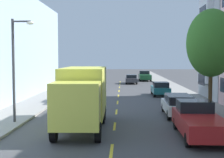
# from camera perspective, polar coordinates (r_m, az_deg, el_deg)

# --- Properties ---
(ground_plane) EXTENTS (160.00, 160.00, 0.00)m
(ground_plane) POSITION_cam_1_polar(r_m,az_deg,el_deg) (36.51, 1.24, -2.52)
(ground_plane) COLOR #424244
(sidewalk_left) EXTENTS (3.20, 120.00, 0.14)m
(sidewalk_left) POSITION_cam_1_polar(r_m,az_deg,el_deg) (35.33, -10.41, -2.68)
(sidewalk_left) COLOR gray
(sidewalk_left) RESTS_ON ground_plane
(sidewalk_right) EXTENTS (3.20, 120.00, 0.14)m
(sidewalk_right) POSITION_cam_1_polar(r_m,az_deg,el_deg) (35.14, 12.86, -2.74)
(sidewalk_right) COLOR gray
(sidewalk_right) RESTS_ON ground_plane
(lane_centerline_dashes) EXTENTS (0.14, 47.20, 0.01)m
(lane_centerline_dashes) POSITION_cam_1_polar(r_m,az_deg,el_deg) (31.05, 1.10, -3.62)
(lane_centerline_dashes) COLOR yellow
(lane_centerline_dashes) RESTS_ON ground_plane
(street_tree_second) EXTENTS (3.30, 3.30, 7.16)m
(street_tree_second) POSITION_cam_1_polar(r_m,az_deg,el_deg) (22.23, 17.54, 6.21)
(street_tree_second) COLOR #47331E
(street_tree_second) RESTS_ON sidewalk_right
(street_lamp) EXTENTS (1.35, 0.28, 6.20)m
(street_lamp) POSITION_cam_1_polar(r_m,az_deg,el_deg) (19.75, -16.99, 2.95)
(street_lamp) COLOR #38383D
(street_lamp) RESTS_ON sidewalk_left
(delivery_box_truck) EXTENTS (2.52, 7.59, 3.44)m
(delivery_box_truck) POSITION_cam_1_polar(r_m,az_deg,el_deg) (18.08, -5.29, -2.77)
(delivery_box_truck) COLOR #D8D84C
(delivery_box_truck) RESTS_ON ground_plane
(parked_sedan_silver) EXTENTS (1.87, 4.53, 1.43)m
(parked_sedan_silver) POSITION_cam_1_polar(r_m,az_deg,el_deg) (35.73, -5.85, -1.47)
(parked_sedan_silver) COLOR #B2B5BA
(parked_sedan_silver) RESTS_ON ground_plane
(parked_wagon_white) EXTENTS (1.91, 4.73, 1.50)m
(parked_wagon_white) POSITION_cam_1_polar(r_m,az_deg,el_deg) (22.30, 11.84, -4.54)
(parked_wagon_white) COLOR silver
(parked_wagon_white) RESTS_ON ground_plane
(parked_wagon_black) EXTENTS (1.92, 4.74, 1.50)m
(parked_wagon_black) POSITION_cam_1_polar(r_m,az_deg,el_deg) (43.36, -4.32, -0.47)
(parked_wagon_black) COLOR black
(parked_wagon_black) RESTS_ON ground_plane
(parked_sedan_navy) EXTENTS (1.85, 4.52, 1.43)m
(parked_sedan_navy) POSITION_cam_1_polar(r_m,az_deg,el_deg) (28.67, -7.84, -2.77)
(parked_sedan_navy) COLOR navy
(parked_sedan_navy) RESTS_ON ground_plane
(parked_pickup_red) EXTENTS (2.10, 5.34, 1.73)m
(parked_pickup_red) POSITION_cam_1_polar(r_m,az_deg,el_deg) (16.76, 15.35, -7.25)
(parked_pickup_red) COLOR #AD1E1E
(parked_pickup_red) RESTS_ON ground_plane
(parked_pickup_forest) EXTENTS (2.03, 5.31, 1.73)m
(parked_pickup_forest) POSITION_cam_1_polar(r_m,az_deg,el_deg) (56.64, 5.95, 0.53)
(parked_pickup_forest) COLOR #194C28
(parked_pickup_forest) RESTS_ON ground_plane
(parked_hatchback_teal) EXTENTS (1.75, 4.00, 1.50)m
(parked_hatchback_teal) POSITION_cam_1_polar(r_m,az_deg,el_deg) (34.00, 8.77, -1.75)
(parked_hatchback_teal) COLOR #195B60
(parked_hatchback_teal) RESTS_ON ground_plane
(moving_charcoal_sedan) EXTENTS (1.80, 4.50, 1.43)m
(moving_charcoal_sedan) POSITION_cam_1_polar(r_m,az_deg,el_deg) (49.88, 3.52, 0.02)
(moving_charcoal_sedan) COLOR #333338
(moving_charcoal_sedan) RESTS_ON ground_plane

